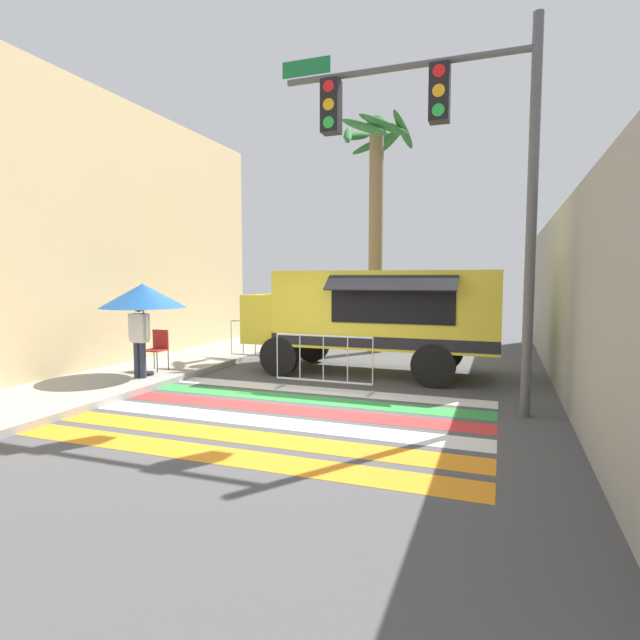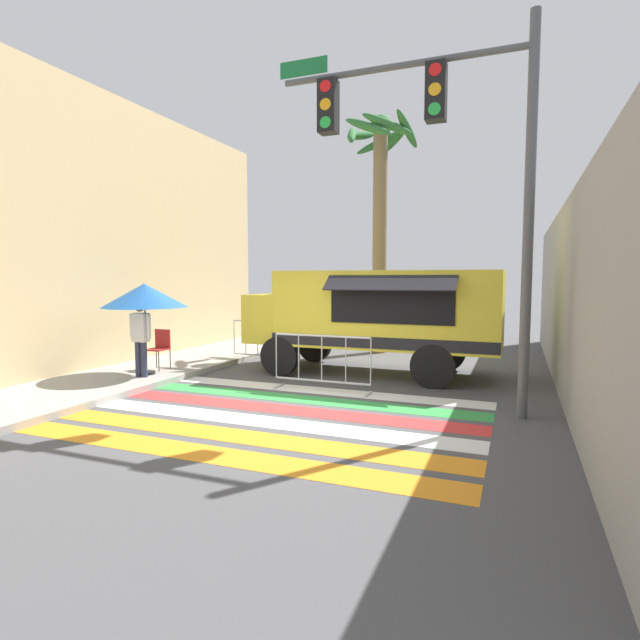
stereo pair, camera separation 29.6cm
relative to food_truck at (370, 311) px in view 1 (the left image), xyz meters
The scene contains 13 objects.
ground_plane 3.61m from the food_truck, 96.26° to the right, with size 60.00×60.00×0.00m, color #4C4C4F.
sidewalk_left 6.77m from the food_truck, 150.26° to the right, with size 4.40×16.00×0.13m.
building_left_facade 7.12m from the food_truck, 151.44° to the right, with size 0.25×16.00×6.56m.
concrete_wall_right 4.02m from the food_truck, ahead, with size 0.20×16.00×3.63m.
crosswalk_painted 4.28m from the food_truck, 95.14° to the right, with size 6.40×4.36×0.01m.
food_truck is the anchor object (origin of this frame).
traffic_signal_pole 4.41m from the food_truck, 55.13° to the right, with size 4.28×0.29×6.19m.
patio_umbrella 5.02m from the food_truck, 149.78° to the right, with size 1.80×1.80×1.96m.
folding_chair 4.91m from the food_truck, 156.81° to the right, with size 0.42×0.42×0.91m.
vendor_person 5.08m from the food_truck, 146.66° to the right, with size 0.53×0.21×1.59m.
barricade_front 2.33m from the food_truck, 100.61° to the right, with size 2.00×0.44×1.11m.
barricade_side 3.31m from the food_truck, behind, with size 1.44×0.44×1.11m.
palm_tree 4.58m from the food_truck, 102.12° to the left, with size 2.20×2.24×6.88m.
Camera 1 is at (3.20, -7.88, 2.21)m, focal length 28.00 mm.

